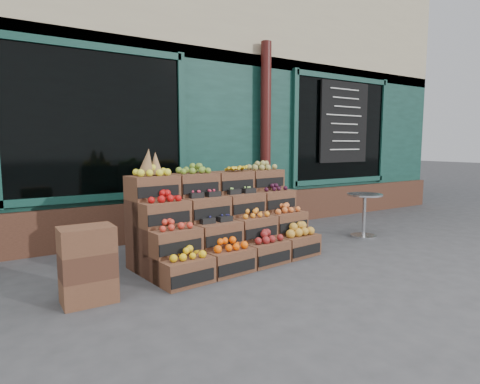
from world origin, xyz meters
TOP-DOWN VIEW (x-y plane):
  - ground at (0.00, 0.00)m, footprint 60.00×60.00m
  - shop_facade at (0.00, 5.11)m, footprint 12.00×6.24m
  - crate_display at (-0.46, 0.69)m, footprint 2.37×1.34m
  - spare_crates at (-2.23, 0.15)m, footprint 0.48×0.33m
  - bistro_table at (2.05, 0.56)m, footprint 0.55×0.55m
  - shopkeeper at (-1.84, 2.99)m, footprint 0.70×0.52m

SIDE VIEW (x-z plane):
  - ground at x=0.00m, z-range 0.00..0.00m
  - spare_crates at x=-2.23m, z-range 0.00..0.72m
  - bistro_table at x=2.05m, z-range 0.09..0.77m
  - crate_display at x=-0.46m, z-range -0.27..1.15m
  - shopkeeper at x=-1.84m, z-range 0.00..1.75m
  - shop_facade at x=0.00m, z-range 0.00..4.80m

